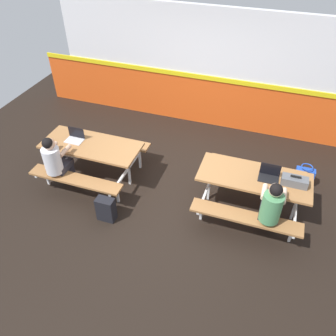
% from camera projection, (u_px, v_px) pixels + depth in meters
% --- Properties ---
extents(ground_plane, '(10.00, 10.00, 0.02)m').
position_uv_depth(ground_plane, '(168.00, 192.00, 6.33)').
color(ground_plane, black).
extents(accent_backdrop, '(8.00, 0.14, 2.60)m').
position_uv_depth(accent_backdrop, '(207.00, 72.00, 7.40)').
color(accent_backdrop, '#E55119').
rests_on(accent_backdrop, ground).
extents(picnic_table_left, '(1.81, 1.55, 0.74)m').
position_uv_depth(picnic_table_left, '(92.00, 152.00, 6.30)').
color(picnic_table_left, '#9E6B3D').
rests_on(picnic_table_left, ground).
extents(picnic_table_right, '(1.81, 1.55, 0.74)m').
position_uv_depth(picnic_table_right, '(253.00, 184.00, 5.63)').
color(picnic_table_right, '#9E6B3D').
rests_on(picnic_table_right, ground).
extents(student_nearer, '(0.36, 0.53, 1.21)m').
position_uv_depth(student_nearer, '(56.00, 160.00, 5.91)').
color(student_nearer, '#2D2D38').
rests_on(student_nearer, ground).
extents(student_further, '(0.36, 0.53, 1.21)m').
position_uv_depth(student_further, '(271.00, 206.00, 5.06)').
color(student_further, '#2D2D38').
rests_on(student_further, ground).
extents(laptop_silver, '(0.32, 0.22, 0.22)m').
position_uv_depth(laptop_silver, '(75.00, 138.00, 6.28)').
color(laptop_silver, silver).
rests_on(laptop_silver, picnic_table_left).
extents(laptop_dark, '(0.32, 0.22, 0.22)m').
position_uv_depth(laptop_dark, '(269.00, 175.00, 5.47)').
color(laptop_dark, black).
rests_on(laptop_dark, picnic_table_right).
extents(toolbox_grey, '(0.40, 0.18, 0.18)m').
position_uv_depth(toolbox_grey, '(295.00, 181.00, 5.32)').
color(toolbox_grey, '#595B60').
rests_on(toolbox_grey, picnic_table_right).
extents(backpack_dark, '(0.30, 0.22, 0.44)m').
position_uv_depth(backpack_dark, '(106.00, 209.00, 5.68)').
color(backpack_dark, black).
rests_on(backpack_dark, ground).
extents(tote_bag_bright, '(0.34, 0.21, 0.43)m').
position_uv_depth(tote_bag_bright, '(304.00, 176.00, 6.35)').
color(tote_bag_bright, '#1E47B2').
rests_on(tote_bag_bright, ground).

